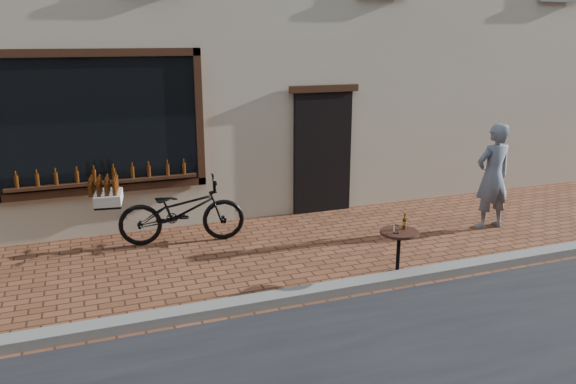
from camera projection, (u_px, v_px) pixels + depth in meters
name	position (u px, v px, depth m)	size (l,w,h in m)	color
ground	(293.00, 308.00, 6.72)	(90.00, 90.00, 0.00)	brown
kerb	(287.00, 297.00, 6.88)	(90.00, 0.25, 0.12)	slate
cargo_bicycle	(179.00, 210.00, 8.76)	(2.36, 0.94, 1.09)	black
bistro_table	(399.00, 244.00, 7.47)	(0.52, 0.52, 0.89)	black
pedestrian	(493.00, 176.00, 9.35)	(0.65, 0.43, 1.78)	slate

